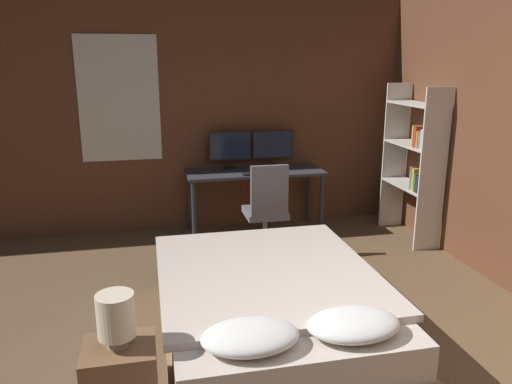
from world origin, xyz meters
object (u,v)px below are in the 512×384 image
computer_mouse (282,172)px  desk (255,178)px  bedside_lamp (116,316)px  bookshelf (417,157)px  bed (270,308)px  monitor_right (273,146)px  monitor_left (230,147)px  keyboard (258,173)px  office_chair (266,218)px

computer_mouse → desk: bearing=145.4°
bedside_lamp → bookshelf: (3.09, 2.36, 0.28)m
bed → monitor_right: 2.72m
bedside_lamp → bed: bearing=32.8°
desk → monitor_left: 0.47m
keyboard → bookshelf: 1.75m
bed → monitor_left: (0.14, 2.54, 0.73)m
monitor_left → monitor_right: (0.51, 0.00, 0.00)m
bed → office_chair: 1.74m
monitor_right → monitor_left: bearing=180.0°
bedside_lamp → computer_mouse: bearing=59.2°
desk → computer_mouse: 0.35m
monitor_left → bookshelf: bookshelf is taller
monitor_left → monitor_right: bearing=0.0°
bedside_lamp → desk: 3.31m
monitor_right → desk: bearing=-143.5°
desk → keyboard: 0.21m
monitor_right → computer_mouse: 0.44m
monitor_left → office_chair: size_ratio=0.51×
monitor_left → bedside_lamp: bearing=-109.9°
desk → keyboard: bearing=-90.0°
computer_mouse → bookshelf: 1.49m
bed → office_chair: size_ratio=2.13×
desk → bookshelf: (1.68, -0.64, 0.30)m
desk → bedside_lamp: bearing=-115.1°
bedside_lamp → keyboard: (1.41, 2.81, 0.08)m
desk → monitor_left: bearing=143.5°
keyboard → office_chair: 0.60m
keyboard → computer_mouse: bearing=0.0°
monitor_left → keyboard: monitor_left is taller
monitor_right → computer_mouse: bearing=-87.9°
bed → computer_mouse: 2.32m
bed → desk: 2.41m
bed → monitor_left: bearing=86.8°
bedside_lamp → office_chair: (1.39, 2.34, -0.30)m
office_chair → bookshelf: bookshelf is taller
keyboard → computer_mouse: computer_mouse is taller
bedside_lamp → office_chair: bearing=59.4°
bed → desk: size_ratio=1.31×
computer_mouse → office_chair: office_chair is taller
bed → monitor_left: monitor_left is taller
bed → computer_mouse: bearing=72.8°
bookshelf → monitor_right: bearing=149.8°
desk → office_chair: bearing=-91.8°
bookshelf → desk: bearing=159.2°
bedside_lamp → monitor_left: size_ratio=0.62×
bedside_lamp → desk: (1.41, 3.00, -0.02)m
office_chair → bookshelf: 1.80m
monitor_right → bookshelf: bearing=-30.2°
desk → keyboard: keyboard is taller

